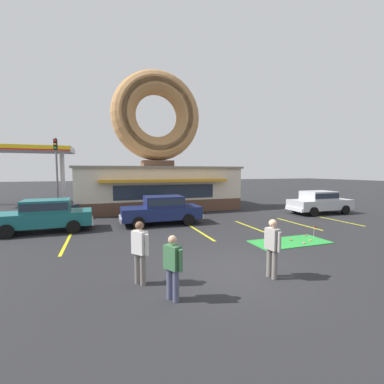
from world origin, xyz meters
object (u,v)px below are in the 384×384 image
Objects in this scene: pedestrian_blue_sweater_man at (140,250)px; trash_bin at (74,212)px; pedestrian_leather_jacket_man at (272,246)px; pedestrian_hooded_kid at (173,265)px; car_teal at (45,214)px; traffic_light_pole at (56,163)px; car_silver at (319,201)px; car_navy at (162,209)px; putting_flag_pin at (315,229)px; golf_ball at (277,243)px.

trash_bin is (-2.58, 10.56, -0.44)m from pedestrian_blue_sweater_man.
pedestrian_blue_sweater_man is 1.02× the size of pedestrian_leather_jacket_man.
pedestrian_hooded_kid is at bearing -174.07° from pedestrian_leather_jacket_man.
pedestrian_hooded_kid is (4.20, -8.70, -0.03)m from car_teal.
trash_bin is at bearing 105.19° from pedestrian_hooded_kid.
traffic_light_pole is at bearing 113.53° from pedestrian_leather_jacket_man.
car_silver is 16.53m from trash_bin.
car_silver is 1.00× the size of car_navy.
car_navy reaches higher than putting_flag_pin.
traffic_light_pole reaches higher than pedestrian_hooded_kid.
car_teal is 1.01× the size of car_silver.
car_navy reaches higher than trash_bin.
golf_ball is at bearing 29.89° from pedestrian_hooded_kid.
trash_bin is at bearing 118.36° from pedestrian_leather_jacket_man.
golf_ball is at bearing -144.99° from car_silver.
traffic_light_pole reaches higher than car_silver.
putting_flag_pin is at bearing -38.63° from trash_bin.
golf_ball is 9.58m from car_silver.
car_silver is at bearing 35.01° from golf_ball.
car_teal is 10.58m from traffic_light_pole.
car_silver is 0.79× the size of traffic_light_pole.
car_teal reaches higher than trash_bin.
pedestrian_leather_jacket_man is at bearing -81.19° from car_navy.
putting_flag_pin is 8.28m from pedestrian_blue_sweater_man.
pedestrian_leather_jacket_man is (7.17, -8.39, 0.05)m from car_teal.
pedestrian_leather_jacket_man is 20.41m from traffic_light_pole.
car_silver is (5.65, 5.25, 0.43)m from putting_flag_pin.
pedestrian_blue_sweater_man is 0.29× the size of traffic_light_pole.
car_silver is 2.72× the size of pedestrian_blue_sweater_man.
pedestrian_blue_sweater_man is (-13.64, -7.36, 0.07)m from car_silver.
pedestrian_blue_sweater_man reaches higher than pedestrian_hooded_kid.
trash_bin is at bearing 134.07° from golf_ball.
pedestrian_leather_jacket_man is (-10.08, -8.17, 0.05)m from car_silver.
pedestrian_blue_sweater_man reaches higher than car_teal.
car_teal is at bearing 154.77° from putting_flag_pin.
golf_ball is 12.08m from trash_bin.
car_teal is at bearing 179.20° from car_navy.
car_teal is at bearing -84.93° from traffic_light_pole.
pedestrian_leather_jacket_man is 12.93m from trash_bin.
golf_ball is 2.22m from putting_flag_pin.
golf_ball is at bearing -174.09° from putting_flag_pin.
pedestrian_hooded_kid is at bearing -150.11° from golf_ball.
golf_ball is 0.02× the size of pedestrian_blue_sweater_man.
golf_ball is at bearing -31.12° from car_teal.
traffic_light_pole is at bearing 128.69° from putting_flag_pin.
car_teal is at bearing 130.52° from pedestrian_leather_jacket_man.
putting_flag_pin is at bearing 14.79° from pedestrian_blue_sweater_man.
car_teal is 5.88m from car_navy.
traffic_light_pole is (-12.51, 15.62, 3.27)m from putting_flag_pin.
car_teal is at bearing 115.80° from pedestrian_hooded_kid.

